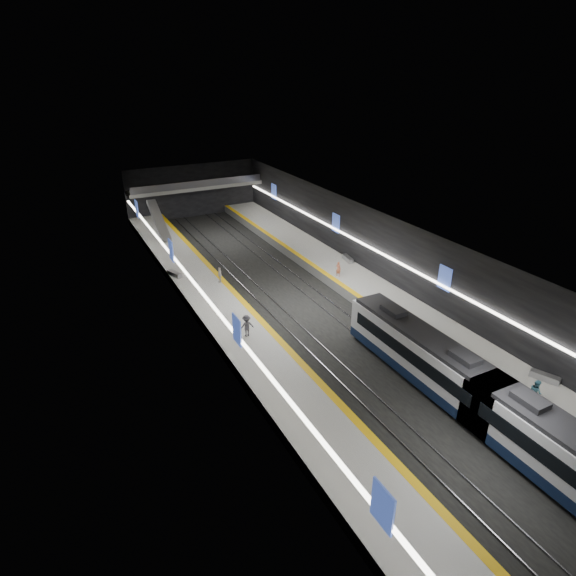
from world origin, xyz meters
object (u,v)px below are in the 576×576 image
passenger_right_a (338,269)px  passenger_left_a (220,275)px  train (490,402)px  bench_left_far (175,274)px  escalator (159,220)px  bench_right_near (545,377)px  bench_right_far (348,259)px  passenger_right_b (535,392)px  passenger_left_b (247,326)px

passenger_right_a → passenger_left_a: passenger_right_a is taller
train → bench_left_far: size_ratio=14.05×
escalator → passenger_left_a: bearing=-84.3°
bench_right_near → escalator: bearing=87.5°
bench_right_far → passenger_right_b: (-3.10, -27.17, 0.67)m
train → passenger_right_a: size_ratio=16.57×
bench_right_far → passenger_right_a: (-3.39, -3.23, 0.59)m
bench_right_far → passenger_left_a: bearing=-175.9°
train → passenger_left_a: train is taller
escalator → passenger_left_b: bearing=-89.9°
passenger_left_b → passenger_left_a: bearing=-96.1°
bench_right_far → passenger_left_b: passenger_left_b is taller
bench_right_far → passenger_left_b: size_ratio=1.04×
escalator → passenger_left_b: escalator is taller
bench_right_far → train: bearing=-96.0°
passenger_right_b → passenger_left_a: bearing=47.7°
escalator → passenger_right_b: bearing=-73.4°
train → passenger_right_b: 3.93m
bench_left_far → passenger_left_a: bearing=-64.3°
train → passenger_left_a: (-8.18, 27.96, -0.38)m
bench_right_far → passenger_left_a: passenger_left_a is taller
train → escalator: (-10.00, 46.23, 0.70)m
bench_right_far → passenger_right_b: passenger_right_b is taller
train → bench_right_far: train is taller
bench_right_far → passenger_right_b: 27.36m
escalator → bench_right_near: bearing=-69.5°
bench_right_near → passenger_right_a: 22.82m
bench_right_near → bench_right_far: bench_right_near is taller
train → passenger_left_b: size_ratio=14.20×
passenger_right_b → escalator: bearing=41.2°
train → bench_left_far: train is taller
passenger_right_a → bench_right_near: bearing=163.6°
bench_right_far → passenger_right_b: size_ratio=1.10×
bench_right_near → bench_left_far: bearing=98.7°
bench_right_far → passenger_right_a: 4.72m
bench_right_far → passenger_right_a: size_ratio=1.21×
train → escalator: escalator is taller
bench_right_near → passenger_right_b: size_ratio=1.12×
bench_left_far → passenger_right_a: passenger_right_a is taller
escalator → bench_left_far: (-2.00, -14.59, -1.66)m
bench_left_far → passenger_left_b: bearing=-102.4°
bench_left_far → passenger_left_b: (2.07, -15.07, 0.73)m
bench_right_near → passenger_right_a: (-3.29, 22.57, 0.58)m
train → bench_right_near: 7.03m
train → passenger_right_b: size_ratio=15.07×
bench_right_far → passenger_left_b: 19.77m
train → bench_right_far: 27.67m
escalator → passenger_right_a: size_ratio=4.80×
escalator → passenger_right_a: bearing=-59.1°
passenger_right_a → passenger_right_b: passenger_right_b is taller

